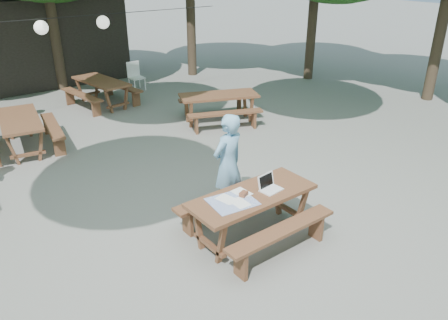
% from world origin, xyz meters
% --- Properties ---
extents(ground, '(80.00, 80.00, 0.00)m').
position_xyz_m(ground, '(0.00, 0.00, 0.00)').
color(ground, '#60605C').
rests_on(ground, ground).
extents(pavilion, '(6.00, 3.00, 2.80)m').
position_xyz_m(pavilion, '(0.50, 10.50, 1.40)').
color(pavilion, black).
rests_on(pavilion, ground).
extents(main_picnic_table, '(2.00, 1.58, 0.75)m').
position_xyz_m(main_picnic_table, '(0.44, -1.24, 0.39)').
color(main_picnic_table, brown).
rests_on(main_picnic_table, ground).
extents(picnic_table_ne, '(2.36, 2.18, 0.75)m').
position_xyz_m(picnic_table_ne, '(3.18, 3.25, 0.39)').
color(picnic_table_ne, brown).
rests_on(picnic_table_ne, ground).
extents(picnic_table_far_w, '(1.86, 2.13, 0.75)m').
position_xyz_m(picnic_table_far_w, '(-1.42, 4.47, 0.39)').
color(picnic_table_far_w, brown).
rests_on(picnic_table_far_w, ground).
extents(picnic_table_far_e, '(1.81, 2.09, 0.75)m').
position_xyz_m(picnic_table_far_e, '(1.33, 6.47, 0.39)').
color(picnic_table_far_e, brown).
rests_on(picnic_table_far_e, ground).
extents(woman, '(0.70, 0.52, 1.74)m').
position_xyz_m(woman, '(0.62, -0.42, 0.87)').
color(woman, '#74ABD3').
rests_on(woman, ground).
extents(plastic_chair, '(0.45, 0.45, 0.90)m').
position_xyz_m(plastic_chair, '(2.90, 7.37, 0.26)').
color(plastic_chair, white).
rests_on(plastic_chair, ground).
extents(laptop, '(0.36, 0.29, 0.24)m').
position_xyz_m(laptop, '(0.73, -1.29, 0.81)').
color(laptop, white).
rests_on(laptop, main_picnic_table).
extents(tabletop_clutter, '(0.74, 0.63, 0.08)m').
position_xyz_m(tabletop_clutter, '(0.10, -1.24, 0.76)').
color(tabletop_clutter, '#3355AE').
rests_on(tabletop_clutter, main_picnic_table).
extents(paper_lanterns, '(9.00, 0.34, 0.38)m').
position_xyz_m(paper_lanterns, '(-0.19, 6.00, 2.40)').
color(paper_lanterns, black).
rests_on(paper_lanterns, ground).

